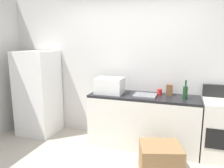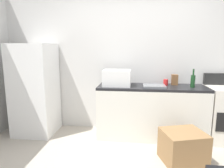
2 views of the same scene
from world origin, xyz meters
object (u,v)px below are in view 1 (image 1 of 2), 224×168
object	(u,v)px
microwave	(110,86)
cardboard_box_large	(160,160)
stove_oven	(222,129)
knife_block	(169,90)
refrigerator	(38,93)
coffee_mug	(160,92)
wine_bottle	(185,92)

from	to	relation	value
microwave	cardboard_box_large	world-z (taller)	microwave
stove_oven	cardboard_box_large	world-z (taller)	stove_oven
knife_block	microwave	bearing A→B (deg)	-168.89
stove_oven	knife_block	bearing A→B (deg)	169.89
microwave	cardboard_box_large	size ratio (longest dim) A/B	0.86
microwave	knife_block	bearing A→B (deg)	11.11
refrigerator	knife_block	world-z (taller)	refrigerator
stove_oven	coffee_mug	distance (m)	1.09
refrigerator	wine_bottle	world-z (taller)	refrigerator
refrigerator	wine_bottle	size ratio (longest dim) A/B	5.35
refrigerator	microwave	world-z (taller)	refrigerator
microwave	cardboard_box_large	xyz separation A→B (m)	(0.96, -0.71, -0.82)
wine_bottle	microwave	bearing A→B (deg)	179.93
wine_bottle	knife_block	size ratio (longest dim) A/B	1.67
microwave	wine_bottle	distance (m)	1.23
microwave	knife_block	xyz separation A→B (m)	(0.98, 0.19, -0.05)
refrigerator	wine_bottle	xyz separation A→B (m)	(2.70, 0.01, 0.21)
stove_oven	coffee_mug	world-z (taller)	stove_oven
refrigerator	coffee_mug	world-z (taller)	refrigerator
coffee_mug	knife_block	distance (m)	0.16
wine_bottle	knife_block	xyz separation A→B (m)	(-0.25, 0.19, -0.02)
stove_oven	knife_block	xyz separation A→B (m)	(-0.82, 0.15, 0.52)
stove_oven	wine_bottle	distance (m)	0.79
wine_bottle	coffee_mug	distance (m)	0.44
microwave	coffee_mug	size ratio (longest dim) A/B	4.60
stove_oven	cardboard_box_large	size ratio (longest dim) A/B	2.05
wine_bottle	knife_block	bearing A→B (deg)	141.94
microwave	coffee_mug	distance (m)	0.85
knife_block	refrigerator	bearing A→B (deg)	-175.31
microwave	wine_bottle	xyz separation A→B (m)	(1.23, -0.00, -0.03)
coffee_mug	cardboard_box_large	distance (m)	1.14
cardboard_box_large	refrigerator	bearing A→B (deg)	163.86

